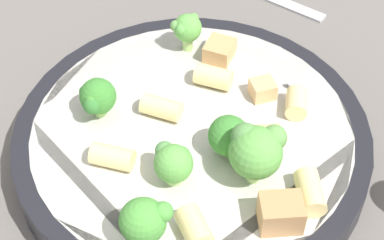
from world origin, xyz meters
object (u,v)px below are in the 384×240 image
(rigatoni_1, at_px, (112,157))
(rigatoni_6, at_px, (297,103))
(broccoli_floret_2, at_px, (173,162))
(broccoli_floret_5, at_px, (256,150))
(pasta_bowl, at_px, (192,141))
(chicken_chunk_1, at_px, (281,213))
(rigatoni_2, at_px, (213,77))
(broccoli_floret_0, at_px, (97,97))
(rigatoni_0, at_px, (161,108))
(rigatoni_4, at_px, (310,192))
(chicken_chunk_2, at_px, (219,50))
(rigatoni_3, at_px, (260,137))
(chicken_chunk_0, at_px, (263,89))
(broccoli_floret_4, at_px, (187,28))
(broccoli_floret_1, at_px, (230,136))
(rigatoni_5, at_px, (194,228))
(broccoli_floret_3, at_px, (144,220))

(rigatoni_1, distance_m, rigatoni_6, 0.14)
(broccoli_floret_2, xyz_separation_m, broccoli_floret_5, (-0.02, -0.05, 0.01))
(pasta_bowl, relative_size, chicken_chunk_1, 9.59)
(rigatoni_2, xyz_separation_m, chicken_chunk_1, (-0.13, 0.00, 0.00))
(broccoli_floret_0, xyz_separation_m, rigatoni_6, (-0.04, -0.14, -0.01))
(rigatoni_0, distance_m, rigatoni_4, 0.12)
(broccoli_floret_0, relative_size, rigatoni_0, 1.07)
(chicken_chunk_2, bearing_deg, rigatoni_3, 177.20)
(broccoli_floret_5, height_order, chicken_chunk_0, broccoli_floret_5)
(broccoli_floret_4, xyz_separation_m, rigatoni_0, (-0.06, 0.04, -0.01))
(rigatoni_6, distance_m, chicken_chunk_1, 0.10)
(rigatoni_0, height_order, rigatoni_2, rigatoni_2)
(rigatoni_0, bearing_deg, rigatoni_1, 127.51)
(broccoli_floret_4, height_order, rigatoni_3, broccoli_floret_4)
(broccoli_floret_1, relative_size, chicken_chunk_1, 1.22)
(broccoli_floret_1, xyz_separation_m, rigatoni_4, (-0.05, -0.04, -0.01))
(broccoli_floret_5, relative_size, rigatoni_5, 1.73)
(rigatoni_6, bearing_deg, rigatoni_2, 47.23)
(broccoli_floret_0, bearing_deg, pasta_bowl, -120.06)
(broccoli_floret_4, height_order, rigatoni_6, broccoli_floret_4)
(pasta_bowl, height_order, broccoli_floret_4, broccoli_floret_4)
(broccoli_floret_5, distance_m, rigatoni_1, 0.10)
(broccoli_floret_0, height_order, rigatoni_5, broccoli_floret_0)
(chicken_chunk_1, bearing_deg, rigatoni_6, -30.23)
(rigatoni_1, bearing_deg, broccoli_floret_1, -101.47)
(broccoli_floret_3, height_order, rigatoni_6, broccoli_floret_3)
(broccoli_floret_0, bearing_deg, rigatoni_6, -106.31)
(rigatoni_0, bearing_deg, broccoli_floret_0, 72.13)
(rigatoni_0, height_order, rigatoni_6, same)
(rigatoni_4, distance_m, rigatoni_5, 0.08)
(pasta_bowl, bearing_deg, chicken_chunk_1, -163.33)
(pasta_bowl, height_order, broccoli_floret_0, broccoli_floret_0)
(broccoli_floret_0, bearing_deg, broccoli_floret_3, -177.97)
(broccoli_floret_2, distance_m, rigatoni_4, 0.09)
(pasta_bowl, relative_size, rigatoni_1, 8.81)
(broccoli_floret_3, xyz_separation_m, rigatoni_4, (-0.00, -0.11, -0.01))
(pasta_bowl, height_order, broccoli_floret_5, broccoli_floret_5)
(broccoli_floret_3, xyz_separation_m, rigatoni_1, (0.07, 0.00, -0.01))
(broccoli_floret_1, bearing_deg, broccoli_floret_0, 50.47)
(broccoli_floret_2, relative_size, rigatoni_0, 1.03)
(broccoli_floret_5, bearing_deg, rigatoni_2, -2.58)
(rigatoni_2, relative_size, rigatoni_5, 1.08)
(pasta_bowl, distance_m, broccoli_floret_0, 0.08)
(rigatoni_1, height_order, rigatoni_5, rigatoni_5)
(broccoli_floret_1, distance_m, rigatoni_5, 0.07)
(rigatoni_0, distance_m, chicken_chunk_2, 0.08)
(pasta_bowl, xyz_separation_m, rigatoni_1, (-0.01, 0.06, 0.02))
(broccoli_floret_2, height_order, rigatoni_0, broccoli_floret_2)
(broccoli_floret_3, bearing_deg, broccoli_floret_2, -36.95)
(rigatoni_5, bearing_deg, chicken_chunk_2, -25.08)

